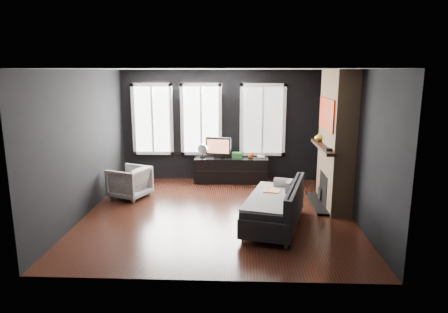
{
  "coord_description": "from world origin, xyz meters",
  "views": [
    {
      "loc": [
        0.42,
        -7.22,
        2.67
      ],
      "look_at": [
        0.1,
        0.3,
        1.05
      ],
      "focal_mm": 32.0,
      "sensor_mm": 36.0,
      "label": 1
    }
  ],
  "objects_px": {
    "armchair": "(129,181)",
    "mug": "(251,155)",
    "media_console": "(231,170)",
    "monitor": "(218,146)",
    "book": "(257,152)",
    "mantel_vase": "(319,137)",
    "sofa": "(274,205)"
  },
  "relations": [
    {
      "from": "media_console",
      "to": "monitor",
      "type": "relative_size",
      "value": 2.83
    },
    {
      "from": "monitor",
      "to": "book",
      "type": "xyz_separation_m",
      "value": [
        0.95,
        0.11,
        -0.16
      ]
    },
    {
      "from": "monitor",
      "to": "mug",
      "type": "bearing_deg",
      "value": 8.3
    },
    {
      "from": "sofa",
      "to": "mantel_vase",
      "type": "relative_size",
      "value": 9.62
    },
    {
      "from": "book",
      "to": "mantel_vase",
      "type": "height_order",
      "value": "mantel_vase"
    },
    {
      "from": "sofa",
      "to": "armchair",
      "type": "bearing_deg",
      "value": 167.53
    },
    {
      "from": "armchair",
      "to": "media_console",
      "type": "distance_m",
      "value": 2.53
    },
    {
      "from": "monitor",
      "to": "mantel_vase",
      "type": "height_order",
      "value": "mantel_vase"
    },
    {
      "from": "media_console",
      "to": "mug",
      "type": "xyz_separation_m",
      "value": [
        0.47,
        -0.04,
        0.37
      ]
    },
    {
      "from": "armchair",
      "to": "book",
      "type": "height_order",
      "value": "book"
    },
    {
      "from": "mug",
      "to": "mantel_vase",
      "type": "bearing_deg",
      "value": -39.73
    },
    {
      "from": "media_console",
      "to": "book",
      "type": "bearing_deg",
      "value": 8.52
    },
    {
      "from": "monitor",
      "to": "mantel_vase",
      "type": "xyz_separation_m",
      "value": [
        2.17,
        -1.18,
        0.44
      ]
    },
    {
      "from": "mantel_vase",
      "to": "media_console",
      "type": "bearing_deg",
      "value": 147.25
    },
    {
      "from": "sofa",
      "to": "book",
      "type": "distance_m",
      "value": 2.97
    },
    {
      "from": "monitor",
      "to": "mantel_vase",
      "type": "bearing_deg",
      "value": -18.17
    },
    {
      "from": "armchair",
      "to": "mantel_vase",
      "type": "relative_size",
      "value": 3.87
    },
    {
      "from": "media_console",
      "to": "mantel_vase",
      "type": "xyz_separation_m",
      "value": [
        1.85,
        -1.19,
        1.02
      ]
    },
    {
      "from": "armchair",
      "to": "book",
      "type": "xyz_separation_m",
      "value": [
        2.78,
        1.44,
        0.36
      ]
    },
    {
      "from": "mug",
      "to": "book",
      "type": "xyz_separation_m",
      "value": [
        0.16,
        0.14,
        0.05
      ]
    },
    {
      "from": "book",
      "to": "media_console",
      "type": "bearing_deg",
      "value": -171.07
    },
    {
      "from": "mug",
      "to": "book",
      "type": "height_order",
      "value": "book"
    },
    {
      "from": "media_console",
      "to": "book",
      "type": "relative_size",
      "value": 7.23
    },
    {
      "from": "monitor",
      "to": "media_console",
      "type": "bearing_deg",
      "value": 12.49
    },
    {
      "from": "sofa",
      "to": "mug",
      "type": "bearing_deg",
      "value": 111.39
    },
    {
      "from": "monitor",
      "to": "book",
      "type": "bearing_deg",
      "value": 17.01
    },
    {
      "from": "armchair",
      "to": "mug",
      "type": "height_order",
      "value": "mug"
    },
    {
      "from": "monitor",
      "to": "sofa",
      "type": "bearing_deg",
      "value": -57.97
    },
    {
      "from": "media_console",
      "to": "mantel_vase",
      "type": "bearing_deg",
      "value": -33.16
    },
    {
      "from": "mug",
      "to": "monitor",
      "type": "bearing_deg",
      "value": 177.96
    },
    {
      "from": "sofa",
      "to": "armchair",
      "type": "relative_size",
      "value": 2.48
    },
    {
      "from": "media_console",
      "to": "mantel_vase",
      "type": "relative_size",
      "value": 9.21
    }
  ]
}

